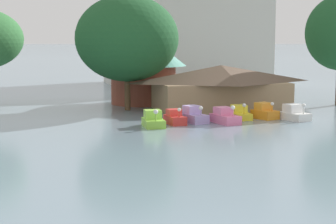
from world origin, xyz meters
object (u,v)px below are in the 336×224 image
(pedal_boat_red, at_px, (175,118))
(pedal_boat_lavender, at_px, (193,116))
(pedal_boat_pink, at_px, (225,117))
(pedal_boat_orange, at_px, (264,112))
(pedal_boat_white, at_px, (294,114))
(shoreline_tree_mid, at_px, (127,38))
(green_roof_pavilion, at_px, (143,63))
(pedal_boat_yellow, at_px, (240,114))
(background_building_block, at_px, (184,25))
(pedal_boat_lime, at_px, (153,120))
(boathouse, at_px, (221,86))

(pedal_boat_red, height_order, pedal_boat_lavender, pedal_boat_lavender)
(pedal_boat_pink, xyz_separation_m, pedal_boat_orange, (4.48, 1.71, 0.03))
(pedal_boat_red, xyz_separation_m, pedal_boat_white, (10.98, -0.35, 0.04))
(pedal_boat_white, height_order, shoreline_tree_mid, shoreline_tree_mid)
(pedal_boat_pink, height_order, pedal_boat_white, pedal_boat_pink)
(pedal_boat_lavender, bearing_deg, pedal_boat_red, -84.87)
(pedal_boat_orange, relative_size, green_roof_pavilion, 0.28)
(green_roof_pavilion, bearing_deg, pedal_boat_orange, -60.99)
(pedal_boat_lavender, bearing_deg, pedal_boat_yellow, 87.01)
(green_roof_pavilion, relative_size, background_building_block, 0.40)
(pedal_boat_lavender, height_order, pedal_boat_orange, pedal_boat_orange)
(pedal_boat_red, bearing_deg, background_building_block, 156.49)
(pedal_boat_pink, distance_m, shoreline_tree_mid, 14.39)
(pedal_boat_pink, bearing_deg, pedal_boat_red, -108.43)
(green_roof_pavilion, bearing_deg, pedal_boat_red, -92.55)
(pedal_boat_lavender, relative_size, pedal_boat_white, 1.02)
(pedal_boat_lavender, height_order, pedal_boat_yellow, pedal_boat_yellow)
(pedal_boat_lavender, xyz_separation_m, pedal_boat_orange, (6.93, 0.50, 0.01))
(pedal_boat_lime, relative_size, pedal_boat_yellow, 0.99)
(pedal_boat_yellow, relative_size, background_building_block, 0.12)
(pedal_boat_red, relative_size, shoreline_tree_mid, 0.21)
(pedal_boat_white, bearing_deg, background_building_block, 161.79)
(background_building_block, bearing_deg, pedal_boat_lime, -109.64)
(pedal_boat_lavender, relative_size, boathouse, 0.22)
(pedal_boat_lavender, bearing_deg, background_building_block, 151.23)
(pedal_boat_orange, relative_size, background_building_block, 0.11)
(pedal_boat_yellow, height_order, shoreline_tree_mid, shoreline_tree_mid)
(pedal_boat_lime, xyz_separation_m, pedal_boat_yellow, (8.63, 2.39, -0.05))
(pedal_boat_yellow, distance_m, boathouse, 7.24)
(pedal_boat_yellow, relative_size, boathouse, 0.20)
(pedal_boat_lavender, bearing_deg, pedal_boat_orange, 80.61)
(pedal_boat_pink, relative_size, shoreline_tree_mid, 0.27)
(pedal_boat_orange, distance_m, pedal_boat_white, 2.65)
(pedal_boat_lime, height_order, pedal_boat_pink, pedal_boat_pink)
(pedal_boat_lime, bearing_deg, green_roof_pavilion, 173.50)
(pedal_boat_yellow, xyz_separation_m, green_roof_pavilion, (-5.83, 14.20, 4.05))
(pedal_boat_pink, bearing_deg, green_roof_pavilion, -178.20)
(pedal_boat_lavender, relative_size, pedal_boat_pink, 0.97)
(pedal_boat_red, xyz_separation_m, green_roof_pavilion, (0.70, 15.70, 4.03))
(pedal_boat_orange, bearing_deg, pedal_boat_red, -100.33)
(pedal_boat_white, bearing_deg, pedal_boat_orange, -139.50)
(pedal_boat_lavender, xyz_separation_m, green_roof_pavilion, (-1.15, 15.07, 3.97))
(pedal_boat_white, relative_size, boathouse, 0.21)
(pedal_boat_red, height_order, background_building_block, background_building_block)
(green_roof_pavilion, xyz_separation_m, shoreline_tree_mid, (-2.82, -5.29, 2.72))
(pedal_boat_pink, bearing_deg, pedal_boat_white, 81.36)
(pedal_boat_lime, distance_m, shoreline_tree_mid, 13.15)
(pedal_boat_yellow, bearing_deg, green_roof_pavilion, -153.85)
(pedal_boat_lime, relative_size, boathouse, 0.20)
(pedal_boat_yellow, bearing_deg, pedal_boat_lime, -70.68)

